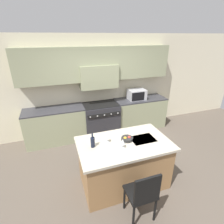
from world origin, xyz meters
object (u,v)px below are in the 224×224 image
(microwave, at_px, (137,94))
(wine_glass_near, at_px, (123,142))
(wine_bottle, at_px, (93,142))
(fruit_bowl, at_px, (127,139))
(wine_glass_far, at_px, (107,136))
(range_stove, at_px, (101,119))
(island_chair, at_px, (143,193))

(microwave, distance_m, wine_glass_near, 2.43)
(wine_bottle, bearing_deg, fruit_bowl, 0.07)
(microwave, relative_size, wine_glass_far, 2.84)
(wine_bottle, relative_size, fruit_bowl, 1.19)
(microwave, height_order, wine_bottle, microwave)
(microwave, xyz_separation_m, wine_glass_far, (-1.47, -1.81, -0.06))
(range_stove, bearing_deg, fruit_bowl, -90.64)
(microwave, xyz_separation_m, wine_glass_near, (-1.28, -2.06, -0.06))
(microwave, relative_size, island_chair, 0.53)
(wine_bottle, bearing_deg, wine_glass_near, -22.88)
(microwave, distance_m, wine_bottle, 2.56)
(island_chair, relative_size, fruit_bowl, 4.31)
(microwave, height_order, fruit_bowl, microwave)
(range_stove, xyz_separation_m, fruit_bowl, (-0.02, -1.85, 0.47))
(wine_bottle, distance_m, wine_glass_far, 0.29)
(wine_bottle, xyz_separation_m, fruit_bowl, (0.64, 0.00, -0.07))
(range_stove, relative_size, island_chair, 1.04)
(wine_glass_far, bearing_deg, range_stove, 78.12)
(wine_glass_far, bearing_deg, fruit_bowl, -9.30)
(island_chair, distance_m, wine_bottle, 1.11)
(island_chair, distance_m, wine_glass_far, 1.06)
(wine_bottle, relative_size, wine_glass_far, 1.48)
(island_chair, xyz_separation_m, wine_bottle, (-0.52, 0.86, 0.46))
(island_chair, bearing_deg, wine_bottle, 121.43)
(wine_glass_near, relative_size, wine_glass_far, 1.00)
(wine_glass_near, distance_m, wine_glass_far, 0.32)
(range_stove, xyz_separation_m, wine_glass_near, (-0.19, -2.05, 0.55))
(fruit_bowl, bearing_deg, range_stove, 89.36)
(microwave, distance_m, island_chair, 3.04)
(fruit_bowl, bearing_deg, wine_glass_near, -130.90)
(range_stove, distance_m, island_chair, 2.71)
(fruit_bowl, bearing_deg, wine_glass_far, 170.70)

